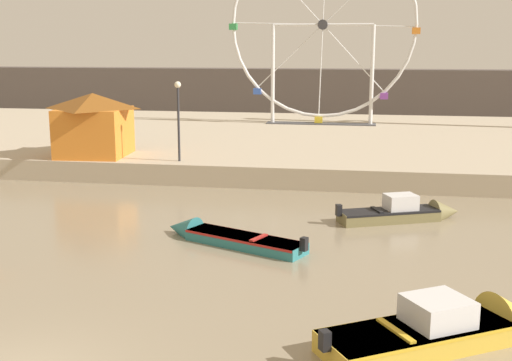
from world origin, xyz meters
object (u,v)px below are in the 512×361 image
Objects in this scene: ferris_wheel_white_frame at (323,28)px; carnival_booth_orange_canopy at (94,123)px; motorboat_olive_wood at (407,212)px; motorboat_mustard_yellow at (454,327)px; promenade_lamp_near at (178,109)px; motorboat_teal_painted at (222,236)px.

ferris_wheel_white_frame is 3.42× the size of carnival_booth_orange_canopy.
motorboat_olive_wood is 24.21m from ferris_wheel_white_frame.
promenade_lamp_near is at bearing 92.61° from motorboat_mustard_yellow.
motorboat_olive_wood is at bearing -123.92° from motorboat_teal_painted.
motorboat_teal_painted is 1.38× the size of carnival_booth_orange_canopy.
motorboat_teal_painted is 7.68m from motorboat_olive_wood.
motorboat_teal_painted is at bearing -93.23° from ferris_wheel_white_frame.
motorboat_mustard_yellow is 0.41× the size of ferris_wheel_white_frame.
motorboat_mustard_yellow is 10.78m from motorboat_olive_wood.
motorboat_olive_wood is at bearing -27.52° from promenade_lamp_near.
motorboat_mustard_yellow is 23.78m from carnival_booth_orange_canopy.
ferris_wheel_white_frame is at bearing 79.42° from motorboat_olive_wood.
motorboat_olive_wood is 1.27× the size of promenade_lamp_near.
motorboat_olive_wood is at bearing -77.39° from ferris_wheel_white_frame.
motorboat_teal_painted is 1.10× the size of motorboat_olive_wood.
motorboat_teal_painted is (-7.01, 6.71, -0.13)m from motorboat_mustard_yellow.
ferris_wheel_white_frame is 18.27m from promenade_lamp_near.
promenade_lamp_near is (-11.35, 16.42, 3.29)m from motorboat_mustard_yellow.
motorboat_teal_painted is at bearing -171.23° from motorboat_olive_wood.
ferris_wheel_white_frame is at bearing 67.40° from motorboat_mustard_yellow.
promenade_lamp_near reaches higher than carnival_booth_orange_canopy.
ferris_wheel_white_frame is at bearing -69.11° from motorboat_teal_painted.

